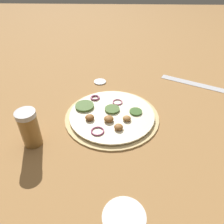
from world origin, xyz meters
TOP-DOWN VIEW (x-y plane):
  - ground_plane at (0.00, 0.00)m, footprint 3.00×3.00m
  - pizza at (-0.00, 0.00)m, footprint 0.27×0.27m
  - spice_jar at (-0.19, -0.11)m, footprint 0.05×0.05m
  - loose_cap at (-0.05, 0.20)m, footprint 0.04×0.04m
  - flour_patch at (0.03, -0.29)m, footprint 0.08×0.08m

SIDE VIEW (x-z plane):
  - ground_plane at x=0.00m, z-range 0.00..0.00m
  - flour_patch at x=0.03m, z-range 0.00..0.00m
  - loose_cap at x=-0.05m, z-range 0.00..0.01m
  - pizza at x=0.00m, z-range -0.01..0.02m
  - spice_jar at x=-0.19m, z-range 0.00..0.10m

